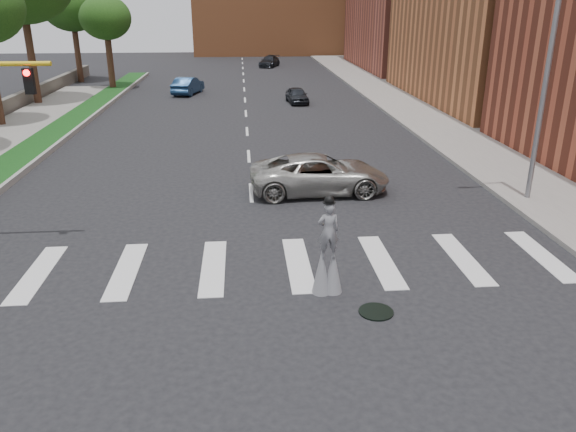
{
  "coord_description": "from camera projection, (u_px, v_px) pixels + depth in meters",
  "views": [
    {
      "loc": [
        -0.3,
        -14.37,
        7.46
      ],
      "look_at": [
        0.95,
        0.69,
        1.7
      ],
      "focal_mm": 35.0,
      "sensor_mm": 36.0,
      "label": 1
    }
  ],
  "objects": [
    {
      "name": "tree_6",
      "position": [
        106.0,
        19.0,
        49.09
      ],
      "size": [
        4.45,
        4.45,
        8.11
      ],
      "color": "#382116",
      "rests_on": "ground"
    },
    {
      "name": "car_mid",
      "position": [
        188.0,
        86.0,
        48.47
      ],
      "size": [
        2.61,
        4.71,
        1.47
      ],
      "primitive_type": "imported",
      "rotation": [
        0.0,
        0.0,
        2.89
      ],
      "color": "navy",
      "rests_on": "ground"
    },
    {
      "name": "car_near",
      "position": [
        297.0,
        95.0,
        44.22
      ],
      "size": [
        1.79,
        3.71,
        1.22
      ],
      "primitive_type": "imported",
      "rotation": [
        0.0,
        0.0,
        0.1
      ],
      "color": "black",
      "rests_on": "ground"
    },
    {
      "name": "stilt_performer",
      "position": [
        328.0,
        257.0,
        15.08
      ],
      "size": [
        0.84,
        0.54,
        2.8
      ],
      "rotation": [
        0.0,
        0.0,
        3.2
      ],
      "color": "#382116",
      "rests_on": "ground"
    },
    {
      "name": "car_far",
      "position": [
        269.0,
        61.0,
        69.28
      ],
      "size": [
        3.11,
        4.79,
        1.29
      ],
      "primitive_type": "imported",
      "rotation": [
        0.0,
        0.0,
        -0.32
      ],
      "color": "black",
      "rests_on": "ground"
    },
    {
      "name": "tree_5",
      "position": [
        71.0,
        6.0,
        53.8
      ],
      "size": [
        5.75,
        5.75,
        9.67
      ],
      "color": "#382116",
      "rests_on": "ground"
    },
    {
      "name": "streetlight",
      "position": [
        544.0,
        77.0,
        20.74
      ],
      "size": [
        2.05,
        0.2,
        9.0
      ],
      "color": "slate",
      "rests_on": "ground"
    },
    {
      "name": "suv_crossing",
      "position": [
        320.0,
        174.0,
        23.29
      ],
      "size": [
        5.85,
        2.85,
        1.6
      ],
      "primitive_type": "imported",
      "rotation": [
        0.0,
        0.0,
        1.6
      ],
      "color": "#AFADA5",
      "rests_on": "ground"
    },
    {
      "name": "median_curb",
      "position": [
        74.0,
        132.0,
        33.83
      ],
      "size": [
        0.2,
        60.0,
        0.28
      ],
      "primitive_type": "cube",
      "color": "gray",
      "rests_on": "ground"
    },
    {
      "name": "grass_median",
      "position": [
        56.0,
        133.0,
        33.76
      ],
      "size": [
        2.0,
        60.0,
        0.25
      ],
      "primitive_type": "cube",
      "color": "#113B13",
      "rests_on": "ground"
    },
    {
      "name": "manhole",
      "position": [
        376.0,
        312.0,
        14.42
      ],
      "size": [
        0.9,
        0.9,
        0.04
      ],
      "primitive_type": "cylinder",
      "color": "black",
      "rests_on": "ground"
    },
    {
      "name": "sidewalk_right",
      "position": [
        420.0,
        112.0,
        40.27
      ],
      "size": [
        5.0,
        90.0,
        0.18
      ],
      "primitive_type": "cube",
      "color": "gray",
      "rests_on": "ground"
    },
    {
      "name": "ground_plane",
      "position": [
        257.0,
        281.0,
        16.06
      ],
      "size": [
        160.0,
        160.0,
        0.0
      ],
      "primitive_type": "plane",
      "color": "black",
      "rests_on": "ground"
    }
  ]
}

